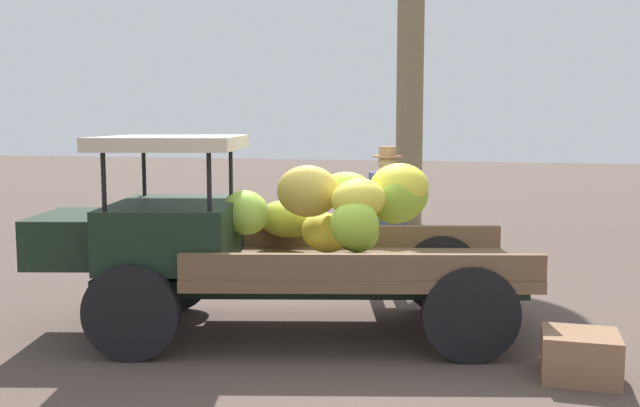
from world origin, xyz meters
name	(u,v)px	position (x,y,z in m)	size (l,w,h in m)	color
ground_plane	(323,334)	(0.00, 0.00, 0.00)	(60.00, 60.00, 0.00)	brown
truck	(261,237)	(0.58, 0.05, 0.91)	(4.65, 2.59, 1.84)	black
farmer	(387,212)	(-0.33, -1.60, 0.96)	(0.54, 0.50, 1.70)	#374450
wooden_crate	(580,356)	(-2.21, 0.63, 0.18)	(0.57, 0.51, 0.36)	#896145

